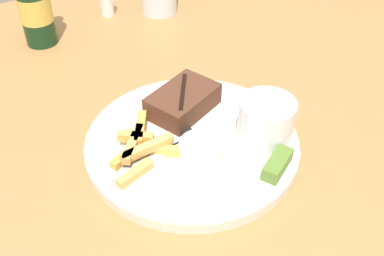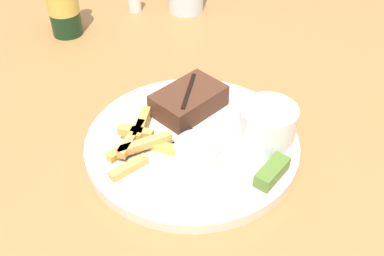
{
  "view_description": "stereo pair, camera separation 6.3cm",
  "coord_description": "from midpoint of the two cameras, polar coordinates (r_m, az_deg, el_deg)",
  "views": [
    {
      "loc": [
        -0.25,
        -0.41,
        1.17
      ],
      "look_at": [
        0.0,
        0.0,
        0.76
      ],
      "focal_mm": 42.0,
      "sensor_mm": 36.0,
      "label": 1
    },
    {
      "loc": [
        -0.2,
        -0.44,
        1.17
      ],
      "look_at": [
        0.0,
        0.0,
        0.76
      ],
      "focal_mm": 42.0,
      "sensor_mm": 36.0,
      "label": 2
    }
  ],
  "objects": [
    {
      "name": "coleslaw_cup",
      "position": [
        0.63,
        12.39,
        0.34
      ],
      "size": [
        0.08,
        0.08,
        0.06
      ],
      "color": "white",
      "rests_on": "dinner_plate"
    },
    {
      "name": "knife_utensil",
      "position": [
        0.67,
        1.17,
        0.75
      ],
      "size": [
        0.04,
        0.17,
        0.01
      ],
      "rotation": [
        0.0,
        0.0,
        1.72
      ],
      "color": "#B7B7BC",
      "rests_on": "dinner_plate"
    },
    {
      "name": "dinner_plate",
      "position": [
        0.65,
        2.78,
        -2.07
      ],
      "size": [
        0.31,
        0.31,
        0.02
      ],
      "color": "silver",
      "rests_on": "dining_table"
    },
    {
      "name": "fries_pile",
      "position": [
        0.62,
        -3.91,
        -1.87
      ],
      "size": [
        0.11,
        0.11,
        0.02
      ],
      "color": "#EABB50",
      "rests_on": "dinner_plate"
    },
    {
      "name": "fork_utensil",
      "position": [
        0.61,
        -3.64,
        -3.88
      ],
      "size": [
        0.13,
        0.02,
        0.0
      ],
      "rotation": [
        0.0,
        0.0,
        6.38
      ],
      "color": "#B7B7BC",
      "rests_on": "dinner_plate"
    },
    {
      "name": "dining_table",
      "position": [
        0.7,
        2.6,
        -6.17
      ],
      "size": [
        1.6,
        1.28,
        0.72
      ],
      "color": "#A87542",
      "rests_on": "ground_plane"
    },
    {
      "name": "dipping_sauce_cup",
      "position": [
        0.6,
        3.7,
        -3.08
      ],
      "size": [
        0.06,
        0.06,
        0.03
      ],
      "color": "silver",
      "rests_on": "dinner_plate"
    },
    {
      "name": "steak_portion",
      "position": [
        0.68,
        2.22,
        3.41
      ],
      "size": [
        0.12,
        0.1,
        0.04
      ],
      "color": "#512D1E",
      "rests_on": "dinner_plate"
    },
    {
      "name": "pickle_spear",
      "position": [
        0.6,
        13.14,
        -5.61
      ],
      "size": [
        0.06,
        0.05,
        0.02
      ],
      "color": "#567A2D",
      "rests_on": "dinner_plate"
    }
  ]
}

